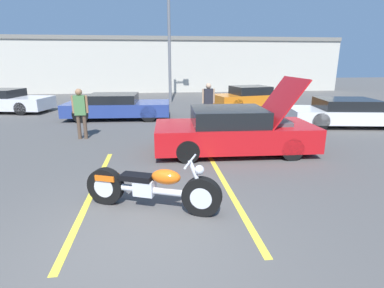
{
  "coord_description": "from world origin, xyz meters",
  "views": [
    {
      "loc": [
        0.36,
        -3.81,
        2.56
      ],
      "look_at": [
        1.12,
        2.42,
        0.8
      ],
      "focal_mm": 28.0,
      "sensor_mm": 36.0,
      "label": 1
    }
  ],
  "objects": [
    {
      "name": "ground_plane",
      "position": [
        0.0,
        0.0,
        0.0
      ],
      "size": [
        80.0,
        80.0,
        0.0
      ],
      "primitive_type": "plane",
      "color": "#514F4C"
    },
    {
      "name": "parking_stripe_foreground",
      "position": [
        -0.96,
        1.96,
        0.0
      ],
      "size": [
        0.12,
        5.02,
        0.01
      ],
      "primitive_type": "cube",
      "color": "yellow",
      "rests_on": "ground"
    },
    {
      "name": "parking_stripe_middle",
      "position": [
        1.79,
        1.96,
        0.0
      ],
      "size": [
        0.12,
        5.02,
        0.01
      ],
      "primitive_type": "cube",
      "color": "yellow",
      "rests_on": "ground"
    },
    {
      "name": "far_building",
      "position": [
        0.0,
        23.04,
        2.34
      ],
      "size": [
        32.0,
        4.2,
        4.4
      ],
      "color": "beige",
      "rests_on": "ground"
    },
    {
      "name": "light_pole",
      "position": [
        1.36,
        15.04,
        4.62
      ],
      "size": [
        1.21,
        0.28,
        8.47
      ],
      "color": "slate",
      "rests_on": "ground"
    },
    {
      "name": "motorcycle",
      "position": [
        0.24,
        1.09,
        0.41
      ],
      "size": [
        2.37,
        1.11,
        0.98
      ],
      "rotation": [
        0.0,
        0.0,
        -0.37
      ],
      "color": "black",
      "rests_on": "ground"
    },
    {
      "name": "show_car_hood_open",
      "position": [
        2.56,
        4.3,
        0.62
      ],
      "size": [
        4.52,
        2.12,
        2.1
      ],
      "rotation": [
        0.0,
        0.0,
        -0.04
      ],
      "color": "red",
      "rests_on": "ground"
    },
    {
      "name": "parked_car_mid_left_row",
      "position": [
        -1.37,
        9.96,
        0.55
      ],
      "size": [
        4.7,
        2.18,
        1.11
      ],
      "rotation": [
        0.0,
        0.0,
        -0.06
      ],
      "color": "navy",
      "rests_on": "ground"
    },
    {
      "name": "parked_car_right_row",
      "position": [
        8.07,
        7.25,
        0.53
      ],
      "size": [
        5.01,
        2.68,
        1.08
      ],
      "rotation": [
        0.0,
        0.0,
        -0.16
      ],
      "color": "white",
      "rests_on": "ground"
    },
    {
      "name": "parked_car_left_row",
      "position": [
        -7.42,
        12.47,
        0.56
      ],
      "size": [
        5.03,
        2.7,
        1.16
      ],
      "rotation": [
        0.0,
        0.0,
        -0.21
      ],
      "color": "silver",
      "rests_on": "ground"
    },
    {
      "name": "parked_car_mid_right_row",
      "position": [
        5.77,
        12.57,
        0.56
      ],
      "size": [
        4.6,
        2.62,
        1.18
      ],
      "rotation": [
        0.0,
        0.0,
        0.21
      ],
      "color": "orange",
      "rests_on": "ground"
    },
    {
      "name": "spectator_near_motorcycle",
      "position": [
        -2.12,
        6.38,
        1.0
      ],
      "size": [
        0.52,
        0.22,
        1.68
      ],
      "color": "brown",
      "rests_on": "ground"
    },
    {
      "name": "spectator_by_show_car",
      "position": [
        2.48,
        8.15,
        1.0
      ],
      "size": [
        0.52,
        0.22,
        1.68
      ],
      "color": "gray",
      "rests_on": "ground"
    }
  ]
}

